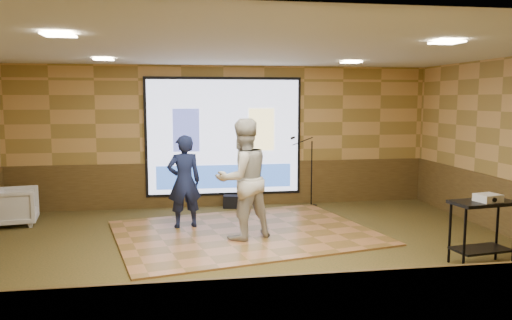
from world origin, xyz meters
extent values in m
plane|color=#2A3317|center=(0.00, 0.00, 0.00)|extent=(9.00, 9.00, 0.00)
cube|color=tan|center=(0.00, 3.50, 1.50)|extent=(9.00, 0.04, 3.00)
cube|color=tan|center=(0.00, -3.50, 1.50)|extent=(9.00, 0.04, 3.00)
cube|color=beige|center=(0.00, 0.00, 3.00)|extent=(9.00, 7.00, 0.04)
cube|color=#433116|center=(0.00, 3.48, 0.47)|extent=(9.00, 0.04, 0.95)
cube|color=black|center=(0.00, 3.45, 1.50)|extent=(3.32, 0.03, 2.52)
cube|color=#C9D4FF|center=(0.00, 3.42, 1.50)|extent=(3.20, 0.02, 2.40)
cube|color=#3E4689|center=(-0.80, 3.40, 1.65)|extent=(0.55, 0.01, 0.90)
cube|color=#F1DE8C|center=(0.80, 3.40, 1.65)|extent=(0.55, 0.01, 0.90)
cube|color=#2E55AC|center=(0.00, 3.40, 0.65)|extent=(2.88, 0.01, 0.50)
cube|color=beige|center=(-2.20, 1.80, 2.97)|extent=(0.32, 0.32, 0.02)
cube|color=beige|center=(2.20, 1.80, 2.97)|extent=(0.32, 0.32, 0.02)
cube|color=beige|center=(-2.20, -1.50, 2.97)|extent=(0.32, 0.32, 0.02)
cube|color=beige|center=(2.20, -1.50, 2.97)|extent=(0.32, 0.32, 0.02)
cube|color=#A1683B|center=(0.13, 1.17, 0.02)|extent=(4.83, 4.05, 0.03)
imported|color=#141D41|center=(-0.88, 1.67, 0.85)|extent=(0.66, 0.50, 1.64)
imported|color=beige|center=(0.05, 0.79, 1.01)|extent=(1.17, 1.06, 1.96)
cylinder|color=black|center=(2.78, -1.16, 0.43)|extent=(0.04, 0.04, 0.87)
cylinder|color=black|center=(2.78, -0.79, 0.43)|extent=(0.04, 0.04, 0.87)
cylinder|color=black|center=(3.51, -0.79, 0.43)|extent=(0.04, 0.04, 0.87)
cube|color=black|center=(3.14, -0.98, 0.89)|extent=(0.87, 0.46, 0.05)
cube|color=black|center=(3.14, -0.98, 0.23)|extent=(0.77, 0.41, 0.03)
cube|color=silver|center=(3.18, -1.02, 0.96)|extent=(0.36, 0.32, 0.10)
cylinder|color=black|center=(1.85, 3.16, 0.01)|extent=(0.24, 0.24, 0.02)
cylinder|color=black|center=(1.85, 3.16, 0.70)|extent=(0.02, 0.02, 1.41)
cylinder|color=black|center=(1.65, 3.16, 1.41)|extent=(0.45, 0.02, 0.18)
cylinder|color=black|center=(1.43, 3.16, 1.48)|extent=(0.11, 0.05, 0.08)
imported|color=gray|center=(-3.94, 2.40, 0.35)|extent=(0.87, 0.85, 0.69)
cube|color=black|center=(0.17, 3.25, 0.13)|extent=(0.47, 0.36, 0.26)
camera|label=1|loc=(-0.99, -7.12, 2.30)|focal=35.00mm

